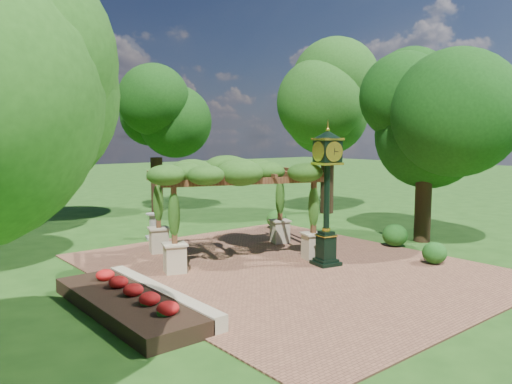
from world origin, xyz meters
TOP-DOWN VIEW (x-y plane):
  - ground at (0.00, 0.00)m, footprint 120.00×120.00m
  - brick_plaza at (0.00, 1.00)m, footprint 10.00×12.00m
  - border_wall at (-4.60, 0.50)m, footprint 0.35×5.00m
  - flower_bed at (-5.50, 0.50)m, footprint 1.50×5.00m
  - pedestal_clock at (1.07, 0.39)m, footprint 0.98×0.98m
  - pergola at (-0.41, 3.16)m, footprint 5.99×4.75m
  - sundial at (-1.08, 7.54)m, footprint 0.71×0.71m
  - shrub_front at (3.78, -1.67)m, footprint 0.96×0.96m
  - shrub_mid at (4.95, 0.61)m, footprint 1.10×1.10m
  - shrub_back at (4.00, 5.96)m, footprint 0.97×0.97m
  - tree_north at (2.49, 13.84)m, footprint 3.68×3.68m
  - tree_east_far at (9.11, 7.74)m, footprint 4.60×4.60m
  - tree_east_near at (6.62, 0.56)m, footprint 4.17×4.17m

SIDE VIEW (x-z plane):
  - ground at x=0.00m, z-range 0.00..0.00m
  - brick_plaza at x=0.00m, z-range 0.00..0.04m
  - flower_bed at x=-5.50m, z-range 0.00..0.36m
  - border_wall at x=-4.60m, z-range 0.00..0.40m
  - shrub_front at x=3.78m, z-range 0.04..0.72m
  - shrub_back at x=4.00m, z-range 0.04..0.82m
  - sundial at x=-1.08m, z-range -0.06..0.95m
  - shrub_mid at x=4.95m, z-range 0.04..0.85m
  - pedestal_clock at x=1.07m, z-range 0.42..4.63m
  - pergola at x=-0.41m, z-range 1.06..4.35m
  - tree_east_near at x=6.62m, z-range 1.33..8.44m
  - tree_north at x=2.49m, z-range 1.38..8.82m
  - tree_east_far at x=9.11m, z-range 1.74..11.06m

